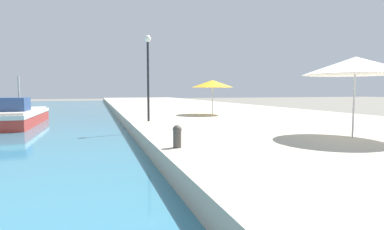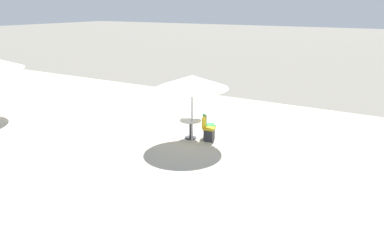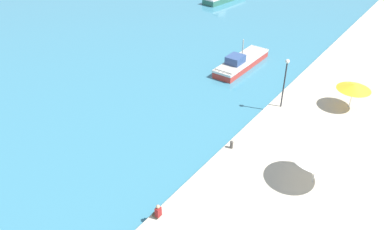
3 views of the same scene
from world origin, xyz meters
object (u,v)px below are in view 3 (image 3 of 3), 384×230
at_px(cafe_umbrella_striped, 354,87).
at_px(person_at_quay, 158,212).
at_px(fishing_boat_near, 241,62).
at_px(cafe_umbrella_white, 319,153).
at_px(mooring_bollard, 232,144).
at_px(lamppost, 285,75).

xyz_separation_m(cafe_umbrella_striped, person_at_quay, (-5.58, -19.52, -1.66)).
bearing_deg(fishing_boat_near, person_at_quay, -72.42).
height_order(cafe_umbrella_white, mooring_bollard, cafe_umbrella_white).
xyz_separation_m(fishing_boat_near, cafe_umbrella_white, (13.35, -13.95, 2.46)).
bearing_deg(person_at_quay, cafe_umbrella_white, 52.55).
bearing_deg(cafe_umbrella_white, lamppost, 126.76).
height_order(fishing_boat_near, cafe_umbrella_white, cafe_umbrella_white).
distance_m(cafe_umbrella_white, mooring_bollard, 6.69).
relative_size(cafe_umbrella_striped, lamppost, 0.63).
distance_m(fishing_boat_near, cafe_umbrella_striped, 12.97).
bearing_deg(mooring_bollard, fishing_boat_near, 116.77).
xyz_separation_m(cafe_umbrella_white, mooring_bollard, (-6.34, 0.06, -2.14)).
bearing_deg(person_at_quay, mooring_bollard, 89.33).
relative_size(cafe_umbrella_white, mooring_bollard, 5.31).
xyz_separation_m(person_at_quay, lamppost, (0.58, 16.24, 2.63)).
bearing_deg(cafe_umbrella_striped, mooring_bollard, -116.35).
height_order(cafe_umbrella_white, lamppost, lamppost).
xyz_separation_m(fishing_boat_near, cafe_umbrella_striped, (12.49, -2.83, 2.08)).
distance_m(person_at_quay, mooring_bollard, 8.46).
bearing_deg(lamppost, mooring_bollard, -93.56).
bearing_deg(mooring_bollard, person_at_quay, -90.67).
relative_size(fishing_boat_near, lamppost, 1.88).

